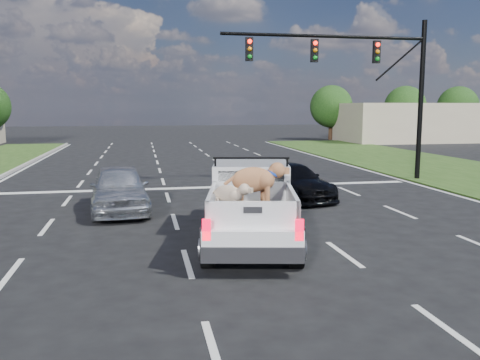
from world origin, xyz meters
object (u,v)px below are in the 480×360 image
at_px(traffic_signal, 371,73).
at_px(black_coupe, 292,181).
at_px(pickup_truck, 251,202).
at_px(silver_sedan, 119,188).

height_order(traffic_signal, black_coupe, traffic_signal).
bearing_deg(pickup_truck, traffic_signal, 62.48).
bearing_deg(black_coupe, silver_sedan, 178.19).
relative_size(traffic_signal, silver_sedan, 2.12).
relative_size(traffic_signal, pickup_truck, 1.58).
relative_size(pickup_truck, black_coupe, 1.37).
relative_size(silver_sedan, black_coupe, 1.01).
distance_m(traffic_signal, pickup_truck, 12.08).
bearing_deg(black_coupe, pickup_truck, -129.53).
height_order(pickup_truck, black_coupe, pickup_truck).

